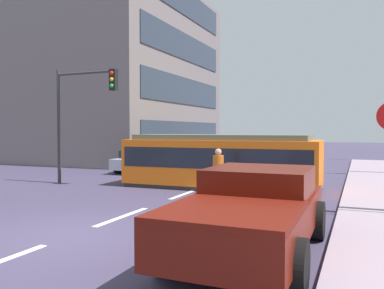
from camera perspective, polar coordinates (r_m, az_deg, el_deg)
ground_plane at (r=17.84m, az=4.22°, el=-5.24°), size 120.00×120.00×0.00m
lane_stripe_1 at (r=10.69m, az=-10.01°, el=-10.23°), size 0.16×2.40×0.01m
lane_stripe_2 at (r=14.15m, az=-1.06°, el=-7.15°), size 0.16×2.40×0.01m
lane_stripe_3 at (r=21.64m, az=7.66°, el=-3.94°), size 0.16×2.40×0.01m
lane_stripe_4 at (r=27.44m, az=11.00°, el=-2.67°), size 0.16×2.40×0.01m
corner_building at (r=33.41m, az=-13.96°, el=9.15°), size 16.36×15.29×12.80m
streetcar_tram at (r=15.63m, az=4.19°, el=-2.28°), size 7.62×2.68×2.10m
city_bus at (r=22.31m, az=4.04°, el=-1.05°), size 2.74×6.04×1.82m
pedestrian_crossing at (r=13.06m, az=3.84°, el=-3.78°), size 0.49×0.36×1.67m
pickup_truck_parked at (r=7.44m, az=8.83°, el=-9.46°), size 2.30×5.01×1.55m
parked_sedan_mid at (r=21.66m, az=-6.85°, el=-2.28°), size 2.11×4.19×1.19m
parked_sedan_far at (r=27.01m, az=-0.39°, el=-1.39°), size 2.16×4.41×1.19m
traffic_light_mast at (r=17.07m, az=-15.69°, el=5.82°), size 3.01×0.33×4.83m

